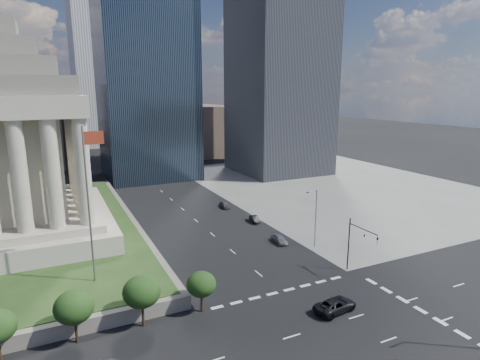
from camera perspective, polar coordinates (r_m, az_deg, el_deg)
ground at (r=132.49m, az=-13.96°, el=0.92°), size 500.00×500.00×0.00m
sidewalk_ne at (r=115.99m, az=13.37°, el=-0.68°), size 68.00×90.00×0.03m
flagpole at (r=53.08m, az=-20.64°, el=-2.26°), size 2.52×0.24×20.00m
midrise_glass at (r=125.51m, az=-13.30°, el=14.12°), size 26.00×26.00×60.00m
highrise_ne at (r=133.38m, az=5.79°, el=22.92°), size 26.00×28.00×100.00m
building_filler_ne at (r=168.37m, az=-5.54°, el=7.10°), size 20.00×30.00×20.00m
building_filler_nw at (r=157.85m, az=-27.35°, el=6.86°), size 24.00×30.00×28.00m
traffic_signal_ne at (r=59.83m, az=16.39°, el=-8.21°), size 0.30×5.74×8.00m
street_lamp_north at (r=68.42m, az=10.61°, el=-4.90°), size 2.13×0.22×10.00m
pickup_truck at (r=51.73m, az=13.41°, el=-16.93°), size 5.94×3.38×1.56m
parked_sedan_near at (r=70.88m, az=5.66°, el=-8.36°), size 2.08×4.28×1.41m
parked_sedan_mid at (r=81.25m, az=2.10°, el=-5.59°), size 1.88×3.94×1.25m
parked_sedan_far at (r=91.02m, az=-2.17°, el=-3.55°), size 3.93×1.58×1.34m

